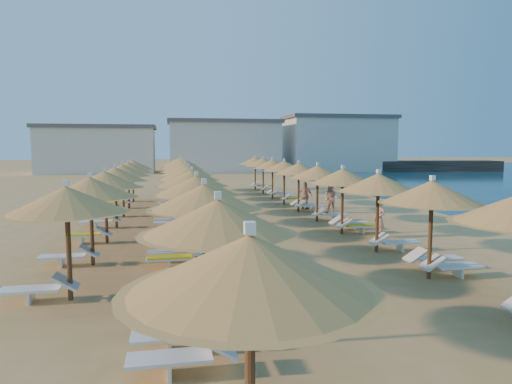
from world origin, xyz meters
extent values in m
plane|color=tan|center=(0.00, 0.00, 0.00)|extent=(220.00, 220.00, 0.00)
cube|color=black|center=(28.13, 42.37, 0.75)|extent=(30.26, 7.60, 1.50)
cube|color=silver|center=(-14.33, 46.31, 3.00)|extent=(15.00, 8.00, 6.00)
cube|color=#59514C|center=(-14.33, 46.31, 6.25)|extent=(15.60, 8.48, 0.50)
cube|color=silver|center=(2.86, 44.97, 3.40)|extent=(15.00, 8.00, 6.80)
cube|color=#59514C|center=(2.86, 44.97, 7.05)|extent=(15.60, 8.48, 0.50)
cube|color=silver|center=(19.76, 44.74, 3.80)|extent=(15.00, 8.00, 7.60)
cube|color=#59514C|center=(19.76, 44.74, 7.85)|extent=(15.60, 8.48, 0.50)
cylinder|color=brown|center=(2.40, -8.06, 1.20)|extent=(0.12, 0.12, 2.39)
cone|color=#9E632D|center=(2.40, -8.06, 2.46)|extent=(2.70, 2.70, 0.64)
cone|color=#9E632D|center=(2.40, -8.06, 2.20)|extent=(2.91, 2.91, 0.12)
cube|color=white|center=(2.40, -8.06, 2.85)|extent=(0.12, 0.12, 0.14)
cylinder|color=brown|center=(2.40, -4.74, 1.20)|extent=(0.12, 0.12, 2.39)
cone|color=#9E632D|center=(2.40, -4.74, 2.46)|extent=(2.70, 2.70, 0.64)
cone|color=#9E632D|center=(2.40, -4.74, 2.20)|extent=(2.91, 2.91, 0.12)
cube|color=white|center=(2.40, -4.74, 2.85)|extent=(0.12, 0.12, 0.14)
cylinder|color=brown|center=(2.40, -1.43, 1.20)|extent=(0.12, 0.12, 2.39)
cone|color=#9E632D|center=(2.40, -1.43, 2.46)|extent=(2.70, 2.70, 0.64)
cone|color=#9E632D|center=(2.40, -1.43, 2.20)|extent=(2.91, 2.91, 0.12)
cube|color=white|center=(2.40, -1.43, 2.85)|extent=(0.12, 0.12, 0.14)
cylinder|color=brown|center=(2.40, 1.88, 1.20)|extent=(0.12, 0.12, 2.39)
cone|color=#9E632D|center=(2.40, 1.88, 2.46)|extent=(2.70, 2.70, 0.64)
cone|color=#9E632D|center=(2.40, 1.88, 2.20)|extent=(2.91, 2.91, 0.12)
cube|color=white|center=(2.40, 1.88, 2.85)|extent=(0.12, 0.12, 0.14)
cylinder|color=brown|center=(2.40, 5.19, 1.20)|extent=(0.12, 0.12, 2.39)
cone|color=#9E632D|center=(2.40, 5.19, 2.46)|extent=(2.70, 2.70, 0.64)
cone|color=#9E632D|center=(2.40, 5.19, 2.20)|extent=(2.91, 2.91, 0.12)
cube|color=white|center=(2.40, 5.19, 2.85)|extent=(0.12, 0.12, 0.14)
cylinder|color=brown|center=(2.40, 8.50, 1.20)|extent=(0.12, 0.12, 2.39)
cone|color=#9E632D|center=(2.40, 8.50, 2.46)|extent=(2.70, 2.70, 0.64)
cone|color=#9E632D|center=(2.40, 8.50, 2.20)|extent=(2.91, 2.91, 0.12)
cube|color=white|center=(2.40, 8.50, 2.85)|extent=(0.12, 0.12, 0.14)
cylinder|color=brown|center=(2.40, 11.81, 1.20)|extent=(0.12, 0.12, 2.39)
cone|color=#9E632D|center=(2.40, 11.81, 2.46)|extent=(2.70, 2.70, 0.64)
cone|color=#9E632D|center=(2.40, 11.81, 2.20)|extent=(2.91, 2.91, 0.12)
cube|color=white|center=(2.40, 11.81, 2.85)|extent=(0.12, 0.12, 0.14)
cylinder|color=brown|center=(2.40, 15.12, 1.20)|extent=(0.12, 0.12, 2.39)
cone|color=#9E632D|center=(2.40, 15.12, 2.46)|extent=(2.70, 2.70, 0.64)
cone|color=#9E632D|center=(2.40, 15.12, 2.20)|extent=(2.91, 2.91, 0.12)
cube|color=white|center=(2.40, 15.12, 2.85)|extent=(0.12, 0.12, 0.14)
cylinder|color=brown|center=(2.40, 18.44, 1.20)|extent=(0.12, 0.12, 2.39)
cone|color=#9E632D|center=(2.40, 18.44, 2.46)|extent=(2.70, 2.70, 0.64)
cone|color=#9E632D|center=(2.40, 18.44, 2.20)|extent=(2.91, 2.91, 0.12)
cube|color=white|center=(2.40, 18.44, 2.85)|extent=(0.12, 0.12, 0.14)
cylinder|color=brown|center=(-3.88, -14.68, 1.20)|extent=(0.12, 0.12, 2.39)
cone|color=#9E632D|center=(-3.88, -14.68, 2.46)|extent=(2.70, 2.70, 0.64)
cone|color=#9E632D|center=(-3.88, -14.68, 2.20)|extent=(2.91, 2.91, 0.12)
cube|color=white|center=(-3.88, -14.68, 2.85)|extent=(0.12, 0.12, 0.14)
cylinder|color=brown|center=(-3.88, -11.37, 1.20)|extent=(0.12, 0.12, 2.39)
cone|color=#9E632D|center=(-3.88, -11.37, 2.46)|extent=(2.70, 2.70, 0.64)
cone|color=#9E632D|center=(-3.88, -11.37, 2.20)|extent=(2.91, 2.91, 0.12)
cube|color=white|center=(-3.88, -11.37, 2.85)|extent=(0.12, 0.12, 0.14)
cylinder|color=brown|center=(-3.88, -8.06, 1.20)|extent=(0.12, 0.12, 2.39)
cone|color=#9E632D|center=(-3.88, -8.06, 2.46)|extent=(2.70, 2.70, 0.64)
cone|color=#9E632D|center=(-3.88, -8.06, 2.20)|extent=(2.91, 2.91, 0.12)
cube|color=white|center=(-3.88, -8.06, 2.85)|extent=(0.12, 0.12, 0.14)
cylinder|color=brown|center=(-3.88, -4.74, 1.20)|extent=(0.12, 0.12, 2.39)
cone|color=#9E632D|center=(-3.88, -4.74, 2.46)|extent=(2.70, 2.70, 0.64)
cone|color=#9E632D|center=(-3.88, -4.74, 2.20)|extent=(2.91, 2.91, 0.12)
cube|color=white|center=(-3.88, -4.74, 2.85)|extent=(0.12, 0.12, 0.14)
cylinder|color=brown|center=(-3.88, -1.43, 1.20)|extent=(0.12, 0.12, 2.39)
cone|color=#9E632D|center=(-3.88, -1.43, 2.46)|extent=(2.70, 2.70, 0.64)
cone|color=#9E632D|center=(-3.88, -1.43, 2.20)|extent=(2.91, 2.91, 0.12)
cube|color=white|center=(-3.88, -1.43, 2.85)|extent=(0.12, 0.12, 0.14)
cylinder|color=brown|center=(-3.88, 1.88, 1.20)|extent=(0.12, 0.12, 2.39)
cone|color=#9E632D|center=(-3.88, 1.88, 2.46)|extent=(2.70, 2.70, 0.64)
cone|color=#9E632D|center=(-3.88, 1.88, 2.20)|extent=(2.91, 2.91, 0.12)
cube|color=white|center=(-3.88, 1.88, 2.85)|extent=(0.12, 0.12, 0.14)
cylinder|color=brown|center=(-3.88, 5.19, 1.20)|extent=(0.12, 0.12, 2.39)
cone|color=#9E632D|center=(-3.88, 5.19, 2.46)|extent=(2.70, 2.70, 0.64)
cone|color=#9E632D|center=(-3.88, 5.19, 2.20)|extent=(2.91, 2.91, 0.12)
cube|color=white|center=(-3.88, 5.19, 2.85)|extent=(0.12, 0.12, 0.14)
cylinder|color=brown|center=(-3.88, 8.50, 1.20)|extent=(0.12, 0.12, 2.39)
cone|color=#9E632D|center=(-3.88, 8.50, 2.46)|extent=(2.70, 2.70, 0.64)
cone|color=#9E632D|center=(-3.88, 8.50, 2.20)|extent=(2.91, 2.91, 0.12)
cube|color=white|center=(-3.88, 8.50, 2.85)|extent=(0.12, 0.12, 0.14)
cylinder|color=brown|center=(-3.88, 11.81, 1.20)|extent=(0.12, 0.12, 2.39)
cone|color=#9E632D|center=(-3.88, 11.81, 2.46)|extent=(2.70, 2.70, 0.64)
cone|color=#9E632D|center=(-3.88, 11.81, 2.20)|extent=(2.91, 2.91, 0.12)
cube|color=white|center=(-3.88, 11.81, 2.85)|extent=(0.12, 0.12, 0.14)
cylinder|color=brown|center=(-3.88, 15.12, 1.20)|extent=(0.12, 0.12, 2.39)
cone|color=#9E632D|center=(-3.88, 15.12, 2.46)|extent=(2.70, 2.70, 0.64)
cone|color=#9E632D|center=(-3.88, 15.12, 2.20)|extent=(2.91, 2.91, 0.12)
cube|color=white|center=(-3.88, 15.12, 2.85)|extent=(0.12, 0.12, 0.14)
cylinder|color=brown|center=(-3.88, 18.44, 1.20)|extent=(0.12, 0.12, 2.39)
cone|color=#9E632D|center=(-3.88, 18.44, 2.46)|extent=(2.70, 2.70, 0.64)
cone|color=#9E632D|center=(-3.88, 18.44, 2.20)|extent=(2.91, 2.91, 0.12)
cube|color=white|center=(-3.88, 18.44, 2.85)|extent=(0.12, 0.12, 0.14)
cylinder|color=brown|center=(-7.14, -8.06, 1.20)|extent=(0.12, 0.12, 2.39)
cone|color=#9E632D|center=(-7.14, -8.06, 2.46)|extent=(2.70, 2.70, 0.64)
cone|color=#9E632D|center=(-7.14, -8.06, 2.20)|extent=(2.91, 2.91, 0.12)
cube|color=white|center=(-7.14, -8.06, 2.85)|extent=(0.12, 0.12, 0.14)
cylinder|color=brown|center=(-7.14, -4.74, 1.20)|extent=(0.12, 0.12, 2.39)
cone|color=#9E632D|center=(-7.14, -4.74, 2.46)|extent=(2.70, 2.70, 0.64)
cone|color=#9E632D|center=(-7.14, -4.74, 2.20)|extent=(2.91, 2.91, 0.12)
cube|color=white|center=(-7.14, -4.74, 2.85)|extent=(0.12, 0.12, 0.14)
cylinder|color=brown|center=(-7.14, -1.43, 1.20)|extent=(0.12, 0.12, 2.39)
cone|color=#9E632D|center=(-7.14, -1.43, 2.46)|extent=(2.70, 2.70, 0.64)
cone|color=#9E632D|center=(-7.14, -1.43, 2.20)|extent=(2.91, 2.91, 0.12)
cube|color=white|center=(-7.14, -1.43, 2.85)|extent=(0.12, 0.12, 0.14)
cylinder|color=brown|center=(-7.14, 1.88, 1.20)|extent=(0.12, 0.12, 2.39)
cone|color=#9E632D|center=(-7.14, 1.88, 2.46)|extent=(2.70, 2.70, 0.64)
cone|color=#9E632D|center=(-7.14, 1.88, 2.20)|extent=(2.91, 2.91, 0.12)
cube|color=white|center=(-7.14, 1.88, 2.85)|extent=(0.12, 0.12, 0.14)
cylinder|color=brown|center=(-7.14, 5.19, 1.20)|extent=(0.12, 0.12, 2.39)
cone|color=#9E632D|center=(-7.14, 5.19, 2.46)|extent=(2.70, 2.70, 0.64)
cone|color=#9E632D|center=(-7.14, 5.19, 2.20)|extent=(2.91, 2.91, 0.12)
cube|color=white|center=(-7.14, 5.19, 2.85)|extent=(0.12, 0.12, 0.14)
cylinder|color=brown|center=(-7.14, 8.50, 1.20)|extent=(0.12, 0.12, 2.39)
cone|color=#9E632D|center=(-7.14, 8.50, 2.46)|extent=(2.70, 2.70, 0.64)
cone|color=#9E632D|center=(-7.14, 8.50, 2.20)|extent=(2.91, 2.91, 0.12)
cube|color=white|center=(-7.14, 8.50, 2.85)|extent=(0.12, 0.12, 0.14)
cylinder|color=brown|center=(-7.14, 11.81, 1.20)|extent=(0.12, 0.12, 2.39)
cone|color=#9E632D|center=(-7.14, 11.81, 2.46)|extent=(2.70, 2.70, 0.64)
cone|color=#9E632D|center=(-7.14, 11.81, 2.20)|extent=(2.91, 2.91, 0.12)
cube|color=white|center=(-7.14, 11.81, 2.85)|extent=(0.12, 0.12, 0.14)
cube|color=white|center=(-4.78, -11.37, 0.32)|extent=(1.38, 0.54, 0.06)
cube|color=white|center=(-4.78, -11.37, 0.16)|extent=(0.06, 0.49, 0.32)
cube|color=white|center=(-3.97, -11.37, 0.46)|extent=(0.58, 0.54, 0.40)
cube|color=white|center=(-4.78, -12.27, 0.32)|extent=(1.38, 0.54, 0.06)
cube|color=white|center=(-4.78, -12.27, 0.16)|extent=(0.06, 0.49, 0.32)
cube|color=white|center=(-3.97, -12.27, 0.46)|extent=(0.58, 0.54, 0.40)
cube|color=white|center=(3.30, -8.06, 0.32)|extent=(1.38, 0.54, 0.06)
cube|color=white|center=(3.30, -8.06, 0.16)|extent=(0.06, 0.49, 0.32)
cube|color=white|center=(2.49, -8.06, 0.46)|extent=(0.58, 0.54, 0.40)
cube|color=white|center=(3.30, -7.16, 0.32)|extent=(1.38, 0.54, 0.06)
cube|color=white|center=(3.30, -7.16, 0.16)|extent=(0.06, 0.49, 0.32)
cube|color=white|center=(2.49, -7.16, 0.46)|extent=(0.58, 0.54, 0.40)
cube|color=white|center=(-4.78, -8.06, 0.32)|extent=(1.38, 0.54, 0.06)
cube|color=white|center=(-4.78, -8.06, 0.16)|extent=(0.06, 0.49, 0.32)
cube|color=white|center=(-3.97, -8.06, 0.46)|extent=(0.58, 0.54, 0.40)
cube|color=white|center=(3.30, -4.74, 0.32)|extent=(1.38, 0.54, 0.06)
cube|color=white|center=(3.30, -4.74, 0.16)|extent=(0.06, 0.49, 0.32)
cube|color=white|center=(2.49, -4.74, 0.46)|extent=(0.58, 0.54, 0.40)
cube|color=white|center=(-4.78, -4.74, 0.32)|extent=(1.38, 0.54, 0.06)
cube|color=white|center=(-4.78, -4.74, 0.16)|extent=(0.06, 0.49, 0.32)
cube|color=white|center=(-3.97, -4.74, 0.46)|extent=(0.58, 0.54, 0.40)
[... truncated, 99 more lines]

